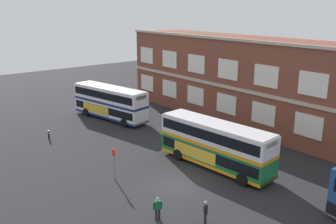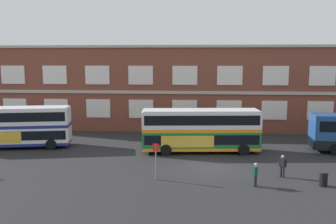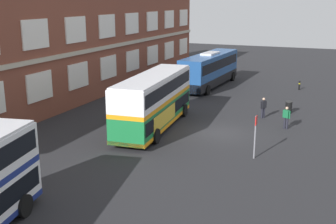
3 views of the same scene
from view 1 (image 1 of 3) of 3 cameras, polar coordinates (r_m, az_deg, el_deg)
ground_plane at (r=31.46m, az=4.37°, el=-10.15°), size 120.00×120.00×0.00m
brick_terminal_building at (r=40.62m, az=23.96°, el=2.13°), size 57.67×8.19×10.40m
double_decker_near at (r=47.22m, az=-8.87°, el=1.50°), size 11.29×4.65×4.07m
double_decker_middle at (r=33.00m, az=7.26°, el=-4.88°), size 11.19×3.63×4.07m
waiting_passenger at (r=25.47m, az=-1.59°, el=-14.48°), size 0.37×0.62×1.70m
second_passenger at (r=25.18m, az=5.75°, el=-14.95°), size 0.57×0.47×1.70m
bus_stand_flag at (r=30.87m, az=-8.26°, el=-7.47°), size 0.44×0.10×2.70m
safety_bollard_west at (r=41.90m, az=-17.80°, el=-3.36°), size 0.19×0.19×0.95m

